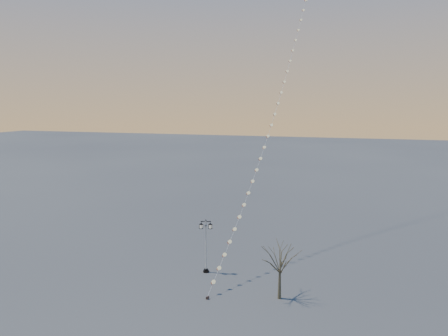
% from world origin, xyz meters
% --- Properties ---
extents(ground, '(300.00, 300.00, 0.00)m').
position_xyz_m(ground, '(0.00, 0.00, 0.00)').
color(ground, '#434444').
rests_on(ground, ground).
extents(street_lamp, '(1.09, 0.58, 4.38)m').
position_xyz_m(street_lamp, '(-0.56, 3.02, 2.42)').
color(street_lamp, black).
rests_on(street_lamp, ground).
extents(bare_tree, '(2.40, 2.40, 3.98)m').
position_xyz_m(bare_tree, '(6.02, -0.04, 2.76)').
color(bare_tree, '#4A412B').
rests_on(bare_tree, ground).
extents(kite_train, '(4.37, 34.42, 36.61)m').
position_xyz_m(kite_train, '(3.16, 15.22, 18.22)').
color(kite_train, '#31211A').
rests_on(kite_train, ground).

